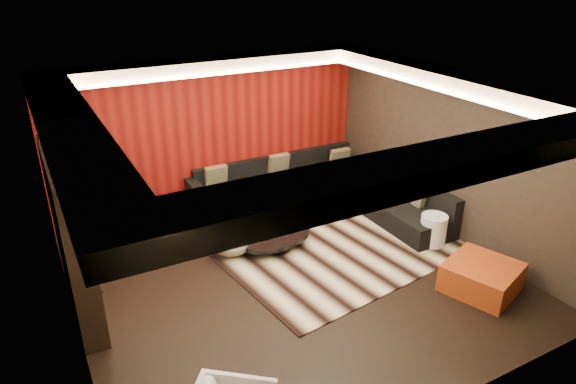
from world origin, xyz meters
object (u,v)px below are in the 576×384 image
white_side_table (433,230)px  sectional_sofa (322,191)px  drum_stool (215,225)px  coffee_table (277,242)px  orange_ottoman (482,277)px

white_side_table → sectional_sofa: 2.36m
drum_stool → white_side_table: size_ratio=0.67×
drum_stool → white_side_table: 3.66m
coffee_table → orange_ottoman: size_ratio=1.32×
white_side_table → drum_stool: bearing=146.5°
white_side_table → sectional_sofa: (-0.77, 2.23, -0.01)m
coffee_table → orange_ottoman: bearing=-49.7°
white_side_table → orange_ottoman: size_ratio=0.58×
orange_ottoman → sectional_sofa: sectional_sofa is taller
coffee_table → orange_ottoman: orange_ottoman is taller
drum_stool → sectional_sofa: size_ratio=0.10×
coffee_table → drum_stool: bearing=128.5°
coffee_table → drum_stool: 1.17m
white_side_table → orange_ottoman: 1.33m
drum_stool → sectional_sofa: sectional_sofa is taller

